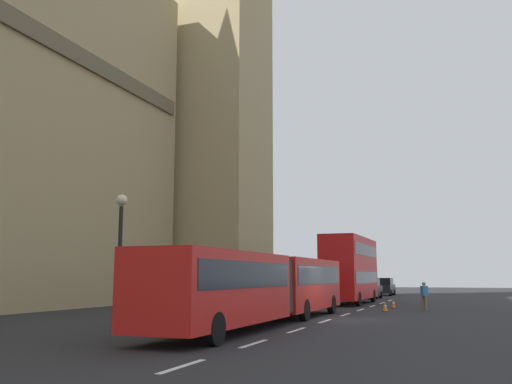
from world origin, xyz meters
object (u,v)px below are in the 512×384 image
sedan_trailing (384,287)px  pedestrian_near_cones (424,295)px  traffic_cone_west (385,307)px  double_decker_bus (350,267)px  sedan_lead (369,288)px  traffic_cone_middle (394,304)px  street_lamp (120,250)px  articulated_bus (265,283)px

sedan_trailing → pedestrian_near_cones: sedan_trailing is taller
traffic_cone_west → double_decker_bus: bearing=23.4°
double_decker_bus → traffic_cone_west: 9.49m
sedan_lead → traffic_cone_middle: 15.27m
sedan_lead → street_lamp: street_lamp is taller
street_lamp → traffic_cone_middle: bearing=-23.5°
sedan_trailing → street_lamp: bearing=174.1°
double_decker_bus → street_lamp: (-23.35, 4.50, 0.35)m
pedestrian_near_cones → street_lamp: bearing=149.4°
street_lamp → pedestrian_near_cones: size_ratio=3.12×
articulated_bus → sedan_lead: articulated_bus is taller
traffic_cone_middle → pedestrian_near_cones: bearing=-126.8°
double_decker_bus → articulated_bus: bearing=-180.0°
articulated_bus → double_decker_bus: double_decker_bus is taller
double_decker_bus → traffic_cone_west: (-8.42, -3.64, -2.43)m
double_decker_bus → sedan_lead: bearing=1.6°
articulated_bus → traffic_cone_middle: articulated_bus is taller
double_decker_bus → pedestrian_near_cones: (-6.13, -5.70, -1.80)m
articulated_bus → traffic_cone_west: 11.28m
street_lamp → pedestrian_near_cones: 20.13m
sedan_lead → traffic_cone_middle: sedan_lead is taller
traffic_cone_middle → sedan_trailing: bearing=9.1°
sedan_trailing → traffic_cone_west: sedan_trailing is taller
traffic_cone_west → traffic_cone_middle: bearing=-0.2°
traffic_cone_west → street_lamp: size_ratio=0.11×
double_decker_bus → sedan_trailing: (19.10, 0.13, -1.80)m
traffic_cone_west → street_lamp: street_lamp is taller
articulated_bus → traffic_cone_middle: bearing=-14.2°
double_decker_bus → sedan_lead: (10.14, 0.28, -1.80)m
double_decker_bus → traffic_cone_middle: (-4.60, -3.66, -2.43)m
sedan_trailing → traffic_cone_west: bearing=-172.2°
sedan_lead → pedestrian_near_cones: sedan_lead is taller
sedan_trailing → traffic_cone_west: (-27.52, -3.78, -0.63)m
traffic_cone_middle → articulated_bus: bearing=165.8°
sedan_trailing → traffic_cone_west: 27.79m
sedan_lead → traffic_cone_middle: bearing=-165.1°
traffic_cone_west → street_lamp: bearing=151.4°
sedan_trailing → traffic_cone_middle: bearing=-170.9°
sedan_lead → traffic_cone_west: 18.99m
double_decker_bus → street_lamp: bearing=169.1°
sedan_trailing → street_lamp: size_ratio=0.83×
articulated_bus → traffic_cone_west: (10.57, -3.64, -1.46)m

